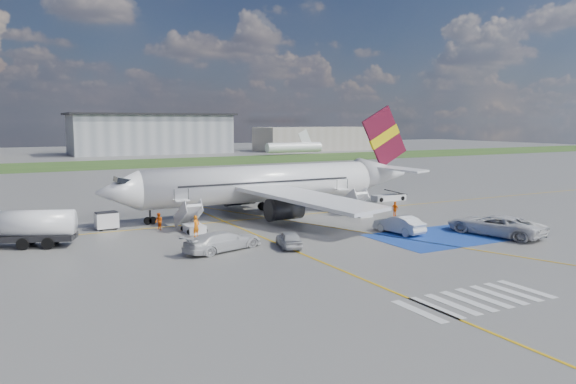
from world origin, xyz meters
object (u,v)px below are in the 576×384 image
object	(u,v)px
car_silver_b	(399,224)
van_white_b	(223,238)
fuel_tanker	(19,232)
belt_loader	(389,198)
gpu_cart	(107,222)
car_silver_a	(289,239)
airliner	(273,183)
van_white_a	(495,222)

from	to	relation	value
car_silver_b	van_white_b	size ratio (longest dim) A/B	0.96
fuel_tanker	belt_loader	bearing A→B (deg)	31.26
gpu_cart	belt_loader	size ratio (longest dim) A/B	0.44
belt_loader	car_silver_b	distance (m)	21.31
fuel_tanker	car_silver_a	world-z (taller)	fuel_tanker
fuel_tanker	car_silver_a	size ratio (longest dim) A/B	2.25
gpu_cart	belt_loader	xyz separation A→B (m)	(35.42, 2.87, -0.40)
airliner	car_silver_a	distance (m)	16.75
airliner	belt_loader	size ratio (longest dim) A/B	7.68
fuel_tanker	belt_loader	size ratio (longest dim) A/B	1.87
car_silver_a	van_white_a	size ratio (longest dim) A/B	0.61
van_white_a	gpu_cart	bearing A→B (deg)	-44.65
airliner	belt_loader	world-z (taller)	airliner
airliner	car_silver_a	xyz separation A→B (m)	(-6.31, -15.28, -2.71)
airliner	car_silver_a	world-z (taller)	airliner
fuel_tanker	belt_loader	world-z (taller)	fuel_tanker
gpu_cart	van_white_b	xyz separation A→B (m)	(6.39, -13.16, 0.27)
belt_loader	van_white_a	xyz separation A→B (m)	(-5.64, -21.92, 0.88)
fuel_tanker	car_silver_b	world-z (taller)	fuel_tanker
belt_loader	van_white_a	size ratio (longest dim) A/B	0.73
airliner	van_white_a	xyz separation A→B (m)	(12.05, -19.69, -2.16)
fuel_tanker	van_white_b	xyz separation A→B (m)	(13.99, -8.82, -0.23)
van_white_a	fuel_tanker	bearing A→B (deg)	-33.51
car_silver_a	van_white_a	world-z (taller)	van_white_a
car_silver_a	fuel_tanker	bearing A→B (deg)	-12.72
fuel_tanker	van_white_b	world-z (taller)	fuel_tanker
fuel_tanker	van_white_a	world-z (taller)	fuel_tanker
car_silver_a	airliner	bearing A→B (deg)	-96.73
car_silver_b	car_silver_a	bearing A→B (deg)	-6.85
belt_loader	gpu_cart	bearing A→B (deg)	-172.95
car_silver_a	van_white_a	bearing A→B (deg)	-177.82
gpu_cart	fuel_tanker	bearing A→B (deg)	-154.26
van_white_a	van_white_b	distance (m)	24.14
gpu_cart	van_white_a	size ratio (longest dim) A/B	0.32
gpu_cart	van_white_b	distance (m)	14.63
van_white_b	car_silver_b	bearing A→B (deg)	-111.64
fuel_tanker	van_white_a	distance (m)	40.18
car_silver_b	belt_loader	bearing A→B (deg)	-134.45
belt_loader	fuel_tanker	bearing A→B (deg)	-168.06
airliner	van_white_a	bearing A→B (deg)	-58.55
gpu_cart	belt_loader	world-z (taller)	gpu_cart
airliner	gpu_cart	distance (m)	17.95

